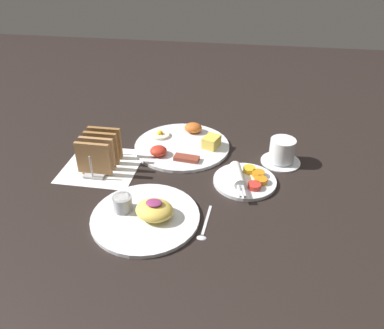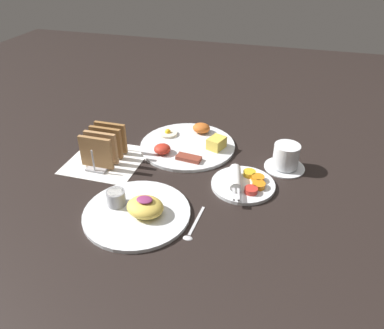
# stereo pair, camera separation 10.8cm
# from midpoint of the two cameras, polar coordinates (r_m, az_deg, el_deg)

# --- Properties ---
(ground_plane) EXTENTS (3.00, 3.00, 0.00)m
(ground_plane) POSITION_cam_midpoint_polar(r_m,az_deg,el_deg) (1.06, -5.72, -2.99)
(ground_plane) COLOR black
(napkin_flat) EXTENTS (0.22, 0.22, 0.00)m
(napkin_flat) POSITION_cam_midpoint_polar(r_m,az_deg,el_deg) (1.17, -16.16, -0.26)
(napkin_flat) COLOR white
(napkin_flat) RESTS_ON ground_plane
(plate_breakfast) EXTENTS (0.31, 0.31, 0.05)m
(plate_breakfast) POSITION_cam_midpoint_polar(r_m,az_deg,el_deg) (1.22, -3.92, 3.01)
(plate_breakfast) COLOR white
(plate_breakfast) RESTS_ON ground_plane
(plate_condiments) EXTENTS (0.18, 0.19, 0.04)m
(plate_condiments) POSITION_cam_midpoint_polar(r_m,az_deg,el_deg) (1.05, 5.16, -2.36)
(plate_condiments) COLOR white
(plate_condiments) RESTS_ON ground_plane
(plate_foreground) EXTENTS (0.27, 0.27, 0.06)m
(plate_foreground) POSITION_cam_midpoint_polar(r_m,az_deg,el_deg) (0.94, -10.37, -7.53)
(plate_foreground) COLOR white
(plate_foreground) RESTS_ON ground_plane
(toast_rack) EXTENTS (0.10, 0.15, 0.10)m
(toast_rack) POSITION_cam_midpoint_polar(r_m,az_deg,el_deg) (1.15, -16.53, 1.84)
(toast_rack) COLOR #B7B7BC
(toast_rack) RESTS_ON ground_plane
(coffee_cup) EXTENTS (0.12, 0.12, 0.08)m
(coffee_cup) POSITION_cam_midpoint_polar(r_m,az_deg,el_deg) (1.15, 10.94, 1.80)
(coffee_cup) COLOR white
(coffee_cup) RESTS_ON ground_plane
(teaspoon) EXTENTS (0.02, 0.13, 0.01)m
(teaspoon) POSITION_cam_midpoint_polar(r_m,az_deg,el_deg) (0.90, -1.59, -9.73)
(teaspoon) COLOR silver
(teaspoon) RESTS_ON ground_plane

